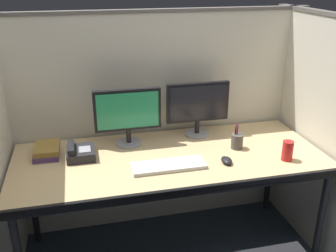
% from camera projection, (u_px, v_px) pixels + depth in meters
% --- Properties ---
extents(cubicle_partition_rear, '(2.21, 0.06, 1.57)m').
position_uv_depth(cubicle_partition_rear, '(155.00, 123.00, 2.75)').
color(cubicle_partition_rear, beige).
rests_on(cubicle_partition_rear, ground).
extents(cubicle_partition_right, '(0.06, 1.41, 1.57)m').
position_uv_depth(cubicle_partition_right, '(323.00, 140.00, 2.47)').
color(cubicle_partition_right, beige).
rests_on(cubicle_partition_right, ground).
extents(desk, '(1.90, 0.80, 0.74)m').
position_uv_depth(desk, '(170.00, 164.00, 2.37)').
color(desk, tan).
rests_on(desk, ground).
extents(monitor_left, '(0.43, 0.17, 0.37)m').
position_uv_depth(monitor_left, '(128.00, 113.00, 2.44)').
color(monitor_left, gray).
rests_on(monitor_left, desk).
extents(monitor_right, '(0.43, 0.17, 0.37)m').
position_uv_depth(monitor_right, '(198.00, 105.00, 2.59)').
color(monitor_right, gray).
rests_on(monitor_right, desk).
extents(keyboard_main, '(0.43, 0.15, 0.02)m').
position_uv_depth(keyboard_main, '(169.00, 166.00, 2.22)').
color(keyboard_main, silver).
rests_on(keyboard_main, desk).
extents(computer_mouse, '(0.06, 0.10, 0.04)m').
position_uv_depth(computer_mouse, '(227.00, 160.00, 2.27)').
color(computer_mouse, black).
rests_on(computer_mouse, desk).
extents(book_stack, '(0.16, 0.22, 0.07)m').
position_uv_depth(book_stack, '(47.00, 151.00, 2.36)').
color(book_stack, '#4C3366').
rests_on(book_stack, desk).
extents(desk_phone, '(0.17, 0.19, 0.09)m').
position_uv_depth(desk_phone, '(80.00, 153.00, 2.33)').
color(desk_phone, black).
rests_on(desk_phone, desk).
extents(pen_cup, '(0.08, 0.08, 0.17)m').
position_uv_depth(pen_cup, '(237.00, 141.00, 2.45)').
color(pen_cup, '#4C4742').
rests_on(pen_cup, desk).
extents(soda_can, '(0.07, 0.07, 0.12)m').
position_uv_depth(soda_can, '(288.00, 151.00, 2.29)').
color(soda_can, red).
rests_on(soda_can, desk).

